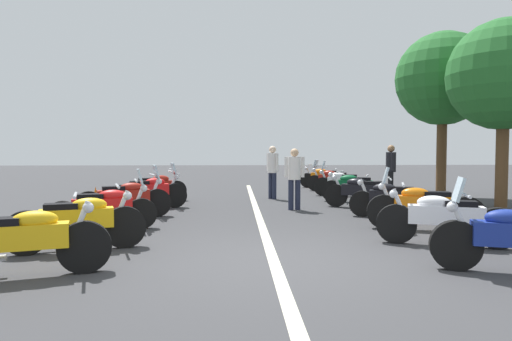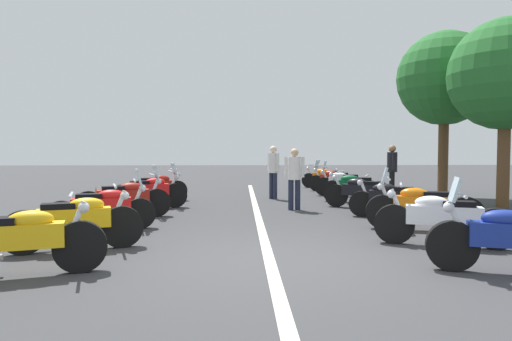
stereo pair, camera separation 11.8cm
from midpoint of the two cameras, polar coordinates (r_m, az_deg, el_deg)
ground_plane at (r=6.32m, az=2.33°, el=-11.64°), size 80.00×80.00×0.00m
lane_centre_stripe at (r=10.20m, az=0.65°, el=-6.13°), size 18.89×0.16×0.01m
motorcycle_left_row_0 at (r=6.14m, az=-27.99°, el=-7.93°), size 0.89×2.07×1.01m
motorcycle_left_row_1 at (r=7.38m, az=-21.81°, el=-6.07°), size 0.89×2.01×1.01m
motorcycle_left_row_2 at (r=9.07m, az=-18.74°, el=-4.48°), size 0.81×2.02×1.19m
motorcycle_left_row_3 at (r=10.52m, az=-16.26°, el=-3.40°), size 0.97×2.06×1.22m
motorcycle_left_row_4 at (r=12.05m, az=-13.30°, el=-2.60°), size 0.90×1.99×1.22m
motorcycle_left_row_5 at (r=13.62m, az=-12.51°, el=-2.09°), size 1.07×1.82×0.99m
motorcycle_right_row_1 at (r=7.80m, az=23.28°, el=-5.65°), size 0.97×2.09×1.01m
motorcycle_right_row_2 at (r=9.19m, az=20.98°, el=-4.28°), size 0.89×2.15×1.23m
motorcycle_right_row_3 at (r=10.62m, az=17.37°, el=-3.50°), size 0.96×1.87×0.98m
motorcycle_right_row_4 at (r=12.16m, az=13.85°, el=-2.66°), size 1.16×1.91×0.99m
motorcycle_right_row_5 at (r=13.60m, az=12.89°, el=-2.07°), size 0.88×1.96×1.00m
motorcycle_right_row_6 at (r=15.24m, az=11.39°, el=-1.53°), size 0.87×1.94×1.21m
motorcycle_right_row_7 at (r=16.86m, az=10.25°, el=-1.15°), size 1.12×1.88×1.19m
motorcycle_right_row_8 at (r=18.40m, az=9.18°, el=-0.87°), size 1.03×1.95×0.98m
traffic_cone_0 at (r=12.27m, az=-19.66°, el=-3.44°), size 0.36×0.36×0.61m
bystander_0 at (r=11.51m, az=5.26°, el=-0.48°), size 0.32×0.53×1.60m
bystander_1 at (r=14.92m, az=17.36°, el=0.43°), size 0.52×0.32×1.73m
bystander_2 at (r=14.08m, az=2.48°, el=0.33°), size 0.45×0.35×1.69m
roadside_tree_0 at (r=13.87m, az=29.73°, el=10.65°), size 2.98×2.98×5.09m
roadside_tree_1 at (r=15.94m, az=23.35°, el=10.77°), size 3.04×3.04×5.41m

